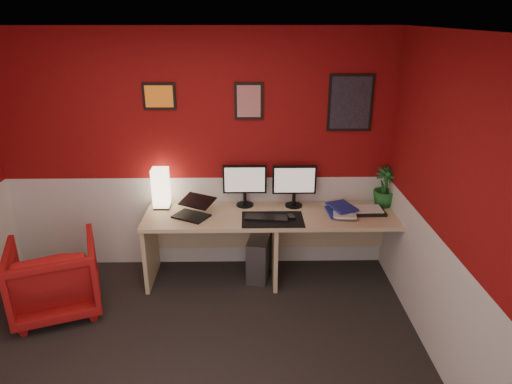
{
  "coord_description": "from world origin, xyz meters",
  "views": [
    {
      "loc": [
        0.53,
        -2.73,
        2.6
      ],
      "look_at": [
        0.6,
        1.21,
        1.05
      ],
      "focal_mm": 31.88,
      "sensor_mm": 36.0,
      "label": 1
    }
  ],
  "objects_px": {
    "monitor_left": "(245,179)",
    "zen_tray": "(366,211)",
    "potted_plant": "(385,187)",
    "armchair": "(55,277)",
    "monitor_right": "(294,180)",
    "pc_tower": "(259,256)",
    "desk": "(274,247)",
    "shoji_lamp": "(161,189)",
    "laptop": "(191,207)"
  },
  "relations": [
    {
      "from": "shoji_lamp",
      "to": "armchair",
      "type": "relative_size",
      "value": 0.52
    },
    {
      "from": "monitor_left",
      "to": "potted_plant",
      "type": "bearing_deg",
      "value": -1.13
    },
    {
      "from": "desk",
      "to": "pc_tower",
      "type": "relative_size",
      "value": 5.78
    },
    {
      "from": "pc_tower",
      "to": "monitor_right",
      "type": "bearing_deg",
      "value": 34.02
    },
    {
      "from": "pc_tower",
      "to": "zen_tray",
      "type": "bearing_deg",
      "value": 10.18
    },
    {
      "from": "desk",
      "to": "zen_tray",
      "type": "height_order",
      "value": "zen_tray"
    },
    {
      "from": "desk",
      "to": "laptop",
      "type": "relative_size",
      "value": 7.88
    },
    {
      "from": "monitor_left",
      "to": "zen_tray",
      "type": "xyz_separation_m",
      "value": [
        1.23,
        -0.19,
        -0.28
      ]
    },
    {
      "from": "shoji_lamp",
      "to": "potted_plant",
      "type": "xyz_separation_m",
      "value": [
        2.3,
        0.01,
        0.01
      ]
    },
    {
      "from": "armchair",
      "to": "desk",
      "type": "bearing_deg",
      "value": 174.16
    },
    {
      "from": "potted_plant",
      "to": "pc_tower",
      "type": "bearing_deg",
      "value": -173.48
    },
    {
      "from": "desk",
      "to": "pc_tower",
      "type": "bearing_deg",
      "value": 160.05
    },
    {
      "from": "desk",
      "to": "pc_tower",
      "type": "distance_m",
      "value": 0.22
    },
    {
      "from": "pc_tower",
      "to": "armchair",
      "type": "bearing_deg",
      "value": -152.25
    },
    {
      "from": "laptop",
      "to": "armchair",
      "type": "distance_m",
      "value": 1.39
    },
    {
      "from": "desk",
      "to": "monitor_right",
      "type": "xyz_separation_m",
      "value": [
        0.21,
        0.21,
        0.66
      ]
    },
    {
      "from": "monitor_right",
      "to": "armchair",
      "type": "bearing_deg",
      "value": -162.35
    },
    {
      "from": "armchair",
      "to": "shoji_lamp",
      "type": "bearing_deg",
      "value": -161.41
    },
    {
      "from": "potted_plant",
      "to": "armchair",
      "type": "xyz_separation_m",
      "value": [
        -3.19,
        -0.71,
        -0.59
      ]
    },
    {
      "from": "monitor_right",
      "to": "potted_plant",
      "type": "distance_m",
      "value": 0.94
    },
    {
      "from": "laptop",
      "to": "pc_tower",
      "type": "distance_m",
      "value": 0.92
    },
    {
      "from": "shoji_lamp",
      "to": "pc_tower",
      "type": "distance_m",
      "value": 1.23
    },
    {
      "from": "laptop",
      "to": "zen_tray",
      "type": "relative_size",
      "value": 0.94
    },
    {
      "from": "laptop",
      "to": "monitor_right",
      "type": "relative_size",
      "value": 0.57
    },
    {
      "from": "zen_tray",
      "to": "pc_tower",
      "type": "distance_m",
      "value": 1.2
    },
    {
      "from": "zen_tray",
      "to": "monitor_left",
      "type": "bearing_deg",
      "value": 170.99
    },
    {
      "from": "shoji_lamp",
      "to": "potted_plant",
      "type": "height_order",
      "value": "potted_plant"
    },
    {
      "from": "monitor_right",
      "to": "armchair",
      "type": "xyz_separation_m",
      "value": [
        -2.25,
        -0.72,
        -0.67
      ]
    },
    {
      "from": "monitor_right",
      "to": "shoji_lamp",
      "type": "bearing_deg",
      "value": -179.55
    },
    {
      "from": "monitor_left",
      "to": "zen_tray",
      "type": "bearing_deg",
      "value": -9.01
    },
    {
      "from": "monitor_left",
      "to": "armchair",
      "type": "height_order",
      "value": "monitor_left"
    },
    {
      "from": "pc_tower",
      "to": "shoji_lamp",
      "type": "bearing_deg",
      "value": -176.94
    },
    {
      "from": "monitor_right",
      "to": "armchair",
      "type": "distance_m",
      "value": 2.46
    },
    {
      "from": "pc_tower",
      "to": "potted_plant",
      "type": "bearing_deg",
      "value": 17.66
    },
    {
      "from": "shoji_lamp",
      "to": "monitor_left",
      "type": "xyz_separation_m",
      "value": [
        0.85,
        0.03,
        0.09
      ]
    },
    {
      "from": "desk",
      "to": "zen_tray",
      "type": "relative_size",
      "value": 7.43
    },
    {
      "from": "desk",
      "to": "monitor_right",
      "type": "height_order",
      "value": "monitor_right"
    },
    {
      "from": "laptop",
      "to": "pc_tower",
      "type": "xyz_separation_m",
      "value": [
        0.67,
        0.1,
        -0.61
      ]
    },
    {
      "from": "shoji_lamp",
      "to": "armchair",
      "type": "distance_m",
      "value": 1.28
    },
    {
      "from": "zen_tray",
      "to": "potted_plant",
      "type": "xyz_separation_m",
      "value": [
        0.21,
        0.17,
        0.19
      ]
    },
    {
      "from": "laptop",
      "to": "shoji_lamp",
      "type": "bearing_deg",
      "value": 172.23
    },
    {
      "from": "shoji_lamp",
      "to": "laptop",
      "type": "bearing_deg",
      "value": -37.0
    },
    {
      "from": "laptop",
      "to": "zen_tray",
      "type": "xyz_separation_m",
      "value": [
        1.76,
        0.09,
        -0.09
      ]
    },
    {
      "from": "shoji_lamp",
      "to": "zen_tray",
      "type": "relative_size",
      "value": 1.14
    },
    {
      "from": "monitor_left",
      "to": "potted_plant",
      "type": "height_order",
      "value": "monitor_left"
    },
    {
      "from": "shoji_lamp",
      "to": "monitor_right",
      "type": "bearing_deg",
      "value": 0.45
    },
    {
      "from": "armchair",
      "to": "laptop",
      "type": "bearing_deg",
      "value": -179.09
    },
    {
      "from": "laptop",
      "to": "zen_tray",
      "type": "height_order",
      "value": "laptop"
    },
    {
      "from": "laptop",
      "to": "monitor_right",
      "type": "height_order",
      "value": "monitor_right"
    },
    {
      "from": "potted_plant",
      "to": "pc_tower",
      "type": "relative_size",
      "value": 0.92
    }
  ]
}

